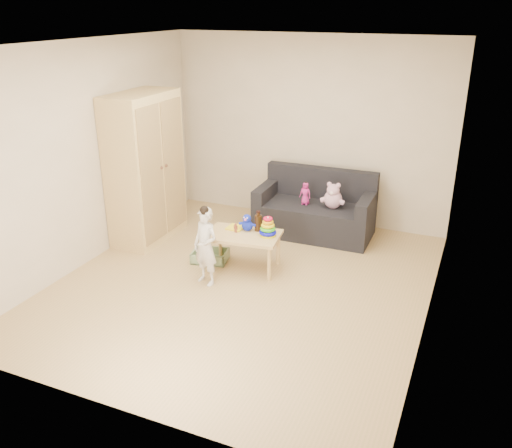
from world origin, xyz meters
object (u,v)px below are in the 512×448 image
at_px(wardrobe, 145,168).
at_px(play_table, 244,251).
at_px(toddler, 206,247).
at_px(sofa, 314,219).

bearing_deg(wardrobe, play_table, -12.85).
bearing_deg(play_table, toddler, -115.35).
height_order(sofa, play_table, play_table).
distance_m(sofa, play_table, 1.40).
xyz_separation_m(play_table, toddler, (-0.24, -0.50, 0.22)).
height_order(wardrobe, play_table, wardrobe).
distance_m(wardrobe, play_table, 1.77).
bearing_deg(play_table, sofa, 70.98).
bearing_deg(toddler, play_table, 83.26).
bearing_deg(sofa, play_table, -109.98).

